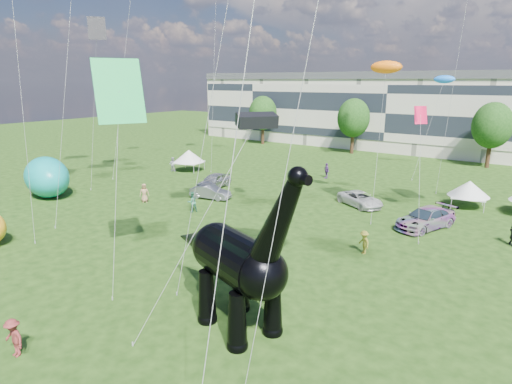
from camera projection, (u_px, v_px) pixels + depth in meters
The scene contains 14 objects.
ground at pixel (142, 311), 22.29m from camera, with size 220.00×220.00×0.00m, color #16330C.
terrace_row at pixel (397, 114), 73.67m from camera, with size 78.00×11.00×12.00m, color beige.
tree_far_left at pixel (263, 110), 79.19m from camera, with size 5.20×5.20×9.44m.
tree_mid_left at pixel (354, 115), 68.88m from camera, with size 5.20×5.20×9.44m.
tree_mid_right at pixel (493, 122), 57.41m from camera, with size 5.20×5.20×9.44m.
dinosaur_sculpture at pixel (233, 259), 20.42m from camera, with size 10.90×4.96×9.00m.
car_silver at pixel (214, 181), 47.66m from camera, with size 1.95×4.86×1.65m, color #B6B7BB.
car_grey at pixel (210, 192), 43.37m from camera, with size 1.46×4.20×1.38m, color slate.
car_white at pixel (360, 199), 40.83m from camera, with size 2.26×4.91×1.36m, color silver.
car_dark at pixel (426, 218), 34.65m from camera, with size 2.35×5.78×1.68m, color #595960.
gazebo_near at pixel (469, 189), 40.11m from camera, with size 4.34×4.34×2.59m.
gazebo_left at pixel (189, 156), 56.46m from camera, with size 4.95×4.95×2.80m.
inflatable_teal at pixel (47, 177), 43.83m from camera, with size 6.63×4.15×4.15m, color #0D9D9B.
visitors at pixel (256, 209), 36.83m from camera, with size 40.84×40.50×1.90m.
Camera 1 is at (16.64, -12.56, 11.68)m, focal length 30.00 mm.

